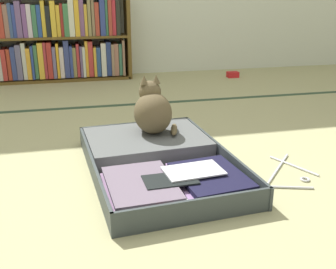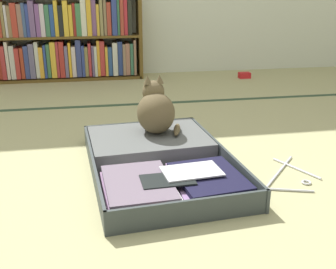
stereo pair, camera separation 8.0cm
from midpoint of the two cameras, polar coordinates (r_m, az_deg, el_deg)
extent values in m
plane|color=tan|center=(1.63, -3.05, -8.51)|extent=(10.00, 10.00, 0.00)
cube|color=#304732|center=(2.86, -6.48, 4.09)|extent=(4.80, 0.05, 0.00)
cube|color=brown|center=(3.73, -3.40, 13.68)|extent=(0.03, 0.23, 0.74)
cube|color=brown|center=(3.77, -12.78, 7.73)|extent=(1.24, 0.23, 0.02)
cube|color=brown|center=(3.71, -13.21, 13.15)|extent=(1.21, 0.23, 0.02)
cube|color=#BD3928|center=(3.81, -21.73, 9.75)|extent=(0.03, 0.19, 0.32)
cube|color=#B63538|center=(3.79, -21.17, 9.45)|extent=(0.03, 0.19, 0.28)
cube|color=beige|center=(3.79, -20.68, 9.78)|extent=(0.03, 0.19, 0.31)
cube|color=beige|center=(3.78, -20.08, 9.57)|extent=(0.04, 0.19, 0.28)
cube|color=#BC3631|center=(3.78, -19.46, 9.46)|extent=(0.04, 0.19, 0.26)
cube|color=#B43F26|center=(3.78, -18.88, 9.54)|extent=(0.03, 0.19, 0.26)
cube|color=#374483|center=(3.77, -18.33, 9.69)|extent=(0.04, 0.19, 0.27)
cube|color=slate|center=(3.76, -17.69, 9.86)|extent=(0.04, 0.19, 0.29)
cube|color=silver|center=(3.76, -17.05, 10.04)|extent=(0.03, 0.19, 0.30)
cube|color=gold|center=(3.75, -16.49, 9.73)|extent=(0.03, 0.19, 0.26)
cube|color=#2D4593|center=(3.74, -16.03, 9.90)|extent=(0.02, 0.19, 0.28)
cube|color=#498454|center=(3.76, -15.60, 10.00)|extent=(0.03, 0.19, 0.28)
cube|color=yellow|center=(3.74, -14.99, 10.16)|extent=(0.04, 0.19, 0.30)
cube|color=#B4373D|center=(3.74, -14.43, 10.23)|extent=(0.02, 0.19, 0.30)
cube|color=#B6322A|center=(3.73, -13.89, 10.25)|extent=(0.04, 0.19, 0.30)
cube|color=slate|center=(3.73, -13.28, 10.01)|extent=(0.03, 0.19, 0.27)
cube|color=gold|center=(3.73, -12.84, 10.26)|extent=(0.02, 0.19, 0.29)
cube|color=silver|center=(3.74, -12.33, 10.05)|extent=(0.03, 0.19, 0.26)
cube|color=#384382|center=(3.73, -11.70, 10.52)|extent=(0.04, 0.19, 0.32)
cube|color=#30418E|center=(3.74, -11.10, 10.17)|extent=(0.02, 0.19, 0.26)
cube|color=olive|center=(3.74, -10.67, 10.12)|extent=(0.03, 0.19, 0.25)
cube|color=#C2383C|center=(3.74, -10.22, 10.38)|extent=(0.02, 0.19, 0.28)
cube|color=slate|center=(3.73, -9.80, 10.21)|extent=(0.02, 0.19, 0.26)
cube|color=silver|center=(3.73, -9.43, 10.18)|extent=(0.02, 0.19, 0.26)
cube|color=gold|center=(3.74, -9.07, 10.60)|extent=(0.02, 0.19, 0.31)
cube|color=#C13A38|center=(3.74, -8.55, 10.60)|extent=(0.04, 0.19, 0.30)
cube|color=gold|center=(3.73, -7.97, 10.22)|extent=(0.02, 0.19, 0.25)
cube|color=#2F528D|center=(3.74, -7.50, 10.25)|extent=(0.04, 0.19, 0.25)
cube|color=silver|center=(3.73, -6.83, 10.54)|extent=(0.04, 0.19, 0.28)
cube|color=navy|center=(3.75, -6.14, 10.66)|extent=(0.04, 0.19, 0.29)
cube|color=#95775C|center=(3.74, -5.59, 10.50)|extent=(0.02, 0.19, 0.27)
cube|color=#A46E5A|center=(3.75, -5.11, 10.56)|extent=(0.04, 0.19, 0.28)
cube|color=#3B755B|center=(3.76, -4.57, 10.59)|extent=(0.03, 0.19, 0.27)
cube|color=#946E57|center=(3.74, -4.13, 10.80)|extent=(0.02, 0.19, 0.30)
cube|color=#B83E2A|center=(3.75, -21.68, 14.89)|extent=(0.02, 0.19, 0.31)
cube|color=#94814B|center=(3.76, -21.25, 14.74)|extent=(0.02, 0.19, 0.28)
cube|color=silver|center=(3.75, -20.84, 14.58)|extent=(0.02, 0.19, 0.25)
cube|color=#90774F|center=(3.75, -20.44, 14.60)|extent=(0.03, 0.19, 0.25)
cube|color=#B7372A|center=(3.73, -19.88, 14.81)|extent=(0.04, 0.19, 0.27)
cube|color=#986F5F|center=(3.73, -19.17, 14.81)|extent=(0.04, 0.19, 0.26)
cube|color=#3C5383|center=(3.72, -18.67, 14.93)|extent=(0.03, 0.19, 0.27)
cube|color=#314295|center=(3.73, -18.23, 14.89)|extent=(0.03, 0.19, 0.26)
cube|color=slate|center=(3.72, -17.69, 15.16)|extent=(0.04, 0.19, 0.29)
cube|color=#7B4D8F|center=(3.71, -16.96, 15.02)|extent=(0.03, 0.19, 0.26)
cube|color=silver|center=(3.71, -16.37, 15.08)|extent=(0.04, 0.19, 0.26)
cube|color=#3E7955|center=(3.71, -15.75, 15.08)|extent=(0.04, 0.19, 0.25)
cube|color=#274A96|center=(3.71, -15.15, 15.14)|extent=(0.03, 0.19, 0.26)
cube|color=gold|center=(3.71, -14.62, 15.43)|extent=(0.03, 0.19, 0.29)
cube|color=black|center=(3.70, -14.02, 15.17)|extent=(0.04, 0.19, 0.25)
cube|color=yellow|center=(3.69, -13.39, 15.50)|extent=(0.04, 0.19, 0.29)
cube|color=yellow|center=(3.70, -12.74, 15.30)|extent=(0.03, 0.19, 0.25)
cube|color=#AD2D28|center=(3.70, -12.27, 15.42)|extent=(0.02, 0.19, 0.26)
cube|color=#417E4D|center=(3.69, -11.74, 15.43)|extent=(0.04, 0.19, 0.26)
cube|color=silver|center=(3.69, -11.05, 15.77)|extent=(0.04, 0.19, 0.30)
cube|color=gold|center=(3.68, -10.33, 15.76)|extent=(0.04, 0.19, 0.29)
cube|color=slate|center=(3.70, -9.70, 15.94)|extent=(0.04, 0.19, 0.31)
cube|color=gold|center=(3.70, -9.14, 15.54)|extent=(0.02, 0.19, 0.26)
cube|color=#918554|center=(3.69, -8.69, 15.99)|extent=(0.03, 0.19, 0.31)
cube|color=#8C7554|center=(3.70, -8.20, 15.97)|extent=(0.02, 0.19, 0.30)
cube|color=#B6402F|center=(3.70, -7.66, 15.74)|extent=(0.04, 0.19, 0.27)
cube|color=#314189|center=(3.70, -6.94, 16.07)|extent=(0.04, 0.19, 0.31)
cube|color=#40895C|center=(3.71, -6.39, 16.17)|extent=(0.02, 0.19, 0.32)
cube|color=#AC3F2F|center=(3.70, -5.92, 16.07)|extent=(0.03, 0.19, 0.31)
cube|color=#C22F3A|center=(3.71, -5.41, 15.98)|extent=(0.03, 0.19, 0.29)
cube|color=#262921|center=(3.72, -4.85, 16.08)|extent=(0.03, 0.19, 0.30)
cube|color=#373F41|center=(1.63, 2.17, -8.22)|extent=(0.63, 0.49, 0.01)
cube|color=#373F41|center=(1.43, 4.78, -10.73)|extent=(0.59, 0.06, 0.09)
cube|color=#373F41|center=(1.56, -8.16, -8.10)|extent=(0.05, 0.45, 0.09)
cube|color=#373F41|center=(1.71, 11.58, -5.69)|extent=(0.05, 0.45, 0.09)
cube|color=#534B56|center=(1.62, 2.18, -7.91)|extent=(0.60, 0.47, 0.01)
cube|color=#373F41|center=(2.02, -1.51, -2.44)|extent=(0.63, 0.49, 0.01)
cube|color=#373F41|center=(2.20, -2.83, 0.62)|extent=(0.59, 0.06, 0.09)
cube|color=#373F41|center=(1.96, -9.78, -2.12)|extent=(0.05, 0.45, 0.09)
cube|color=#373F41|center=(2.08, 6.25, -0.62)|extent=(0.05, 0.45, 0.09)
cube|color=#534B56|center=(2.02, -1.52, -2.17)|extent=(0.60, 0.47, 0.01)
cylinder|color=black|center=(1.81, 0.12, -4.67)|extent=(0.57, 0.06, 0.02)
cube|color=#9C769C|center=(1.59, -2.89, -7.93)|extent=(0.27, 0.39, 0.02)
cube|color=white|center=(1.58, -2.49, -7.22)|extent=(0.27, 0.37, 0.02)
cube|color=slate|center=(1.57, -2.75, -6.69)|extent=(0.27, 0.36, 0.01)
cube|color=navy|center=(1.67, 6.84, -6.74)|extent=(0.27, 0.35, 0.02)
cube|color=#946FA5|center=(1.66, 6.56, -6.29)|extent=(0.26, 0.36, 0.01)
cube|color=#181732|center=(1.64, 7.10, -5.91)|extent=(0.29, 0.35, 0.02)
cube|color=silver|center=(1.63, 4.73, -5.11)|extent=(0.24, 0.17, 0.01)
cube|color=black|center=(1.57, 1.39, -6.34)|extent=(0.21, 0.13, 0.01)
cube|color=#5A5D5D|center=(2.00, -1.52, -1.20)|extent=(0.59, 0.46, 0.08)
torus|color=white|center=(2.02, -1.03, 0.09)|extent=(0.10, 0.10, 0.01)
cylinder|color=black|center=(2.17, -6.97, 0.15)|extent=(0.02, 0.02, 0.08)
cylinder|color=black|center=(2.23, 1.32, 0.88)|extent=(0.02, 0.02, 0.08)
cube|color=#2C8641|center=(1.42, 1.84, -11.46)|extent=(0.04, 0.00, 0.02)
cube|color=white|center=(1.42, 3.73, -10.12)|extent=(0.03, 0.00, 0.02)
cube|color=red|center=(1.40, 0.22, -10.89)|extent=(0.02, 0.00, 0.02)
ellipsoid|color=brown|center=(2.00, -0.56, 3.01)|extent=(0.20, 0.23, 0.20)
ellipsoid|color=brown|center=(2.06, -0.97, 2.26)|extent=(0.14, 0.08, 0.11)
sphere|color=brown|center=(2.01, -0.91, 5.98)|extent=(0.11, 0.11, 0.11)
cone|color=brown|center=(2.00, -0.04, 7.74)|extent=(0.04, 0.04, 0.04)
cone|color=brown|center=(1.99, -1.73, 7.64)|extent=(0.04, 0.04, 0.04)
sphere|color=yellow|center=(2.06, -0.70, 6.48)|extent=(0.02, 0.02, 0.02)
sphere|color=yellow|center=(2.05, -1.77, 6.41)|extent=(0.02, 0.02, 0.02)
ellipsoid|color=brown|center=(2.01, 2.38, 0.69)|extent=(0.07, 0.16, 0.03)
cylinder|color=silver|center=(1.84, 16.05, -5.53)|extent=(0.32, 0.37, 0.01)
cylinder|color=silver|center=(1.94, 18.53, -4.50)|extent=(0.12, 0.24, 0.01)
cylinder|color=silver|center=(1.73, 16.69, -7.38)|extent=(0.25, 0.09, 0.01)
torus|color=silver|center=(1.82, 19.92, -6.31)|extent=(0.06, 0.06, 0.01)
cube|color=red|center=(3.78, 11.20, 8.10)|extent=(0.10, 0.07, 0.05)
camera|label=1|loc=(0.04, -88.67, 0.48)|focal=43.75mm
camera|label=2|loc=(0.04, 91.33, -0.48)|focal=43.75mm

